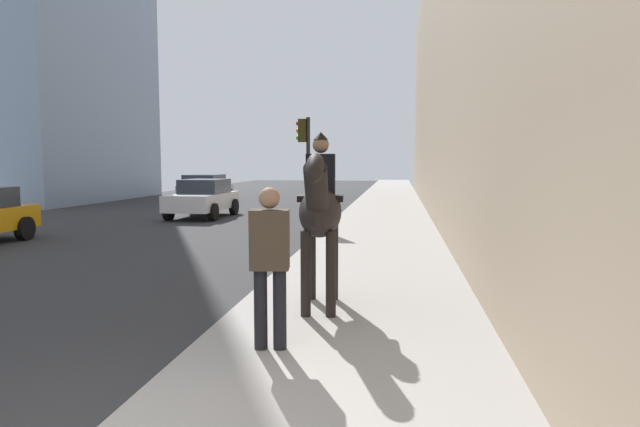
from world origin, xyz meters
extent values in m
ellipsoid|color=black|center=(4.05, -1.17, 1.42)|extent=(1.54, 0.67, 0.66)
cylinder|color=black|center=(3.61, -1.36, 0.67)|extent=(0.13, 0.13, 1.10)
cylinder|color=black|center=(3.59, -1.04, 0.67)|extent=(0.13, 0.13, 1.10)
cylinder|color=black|center=(4.51, -1.29, 0.67)|extent=(0.13, 0.13, 1.10)
cylinder|color=black|center=(4.48, -0.97, 0.67)|extent=(0.13, 0.13, 1.10)
cylinder|color=black|center=(3.28, -1.23, 1.76)|extent=(0.65, 0.33, 0.68)
ellipsoid|color=black|center=(3.07, -1.24, 2.01)|extent=(0.64, 0.27, 0.49)
cylinder|color=black|center=(4.76, -1.11, 1.32)|extent=(0.29, 0.12, 0.55)
cube|color=black|center=(4.10, -1.16, 1.60)|extent=(0.48, 0.63, 0.08)
cube|color=black|center=(4.10, -1.16, 1.91)|extent=(0.31, 0.40, 0.55)
sphere|color=#8C664C|center=(4.10, -1.16, 2.31)|extent=(0.22, 0.22, 0.22)
cone|color=black|center=(4.10, -1.16, 2.43)|extent=(0.21, 0.21, 0.10)
cylinder|color=black|center=(2.30, -0.78, 0.54)|extent=(0.14, 0.14, 0.85)
cylinder|color=black|center=(2.32, -0.98, 0.54)|extent=(0.14, 0.14, 0.85)
cube|color=#3F3326|center=(2.31, -0.88, 1.28)|extent=(0.31, 0.43, 0.62)
sphere|color=#8C664C|center=(2.31, -0.88, 1.71)|extent=(0.22, 0.22, 0.22)
cylinder|color=black|center=(10.16, 7.66, 0.32)|extent=(0.65, 0.25, 0.64)
cube|color=silver|center=(16.76, 5.11, 0.62)|extent=(3.87, 1.73, 0.60)
cube|color=#262D38|center=(16.99, 5.11, 1.18)|extent=(1.91, 1.50, 0.52)
cylinder|color=black|center=(15.55, 4.29, 0.32)|extent=(0.64, 0.23, 0.64)
cylinder|color=black|center=(15.57, 5.97, 0.32)|extent=(0.64, 0.23, 0.64)
cylinder|color=black|center=(17.94, 4.26, 0.32)|extent=(0.64, 0.23, 0.64)
cylinder|color=black|center=(17.96, 5.93, 0.32)|extent=(0.64, 0.23, 0.64)
cube|color=silver|center=(24.87, 7.89, 0.62)|extent=(3.89, 1.96, 0.60)
cube|color=#262D38|center=(24.64, 7.88, 1.18)|extent=(2.24, 1.70, 0.52)
cylinder|color=black|center=(26.05, 8.85, 0.32)|extent=(0.64, 0.23, 0.64)
cylinder|color=black|center=(26.09, 6.97, 0.32)|extent=(0.64, 0.23, 0.64)
cylinder|color=black|center=(23.66, 8.81, 0.32)|extent=(0.64, 0.23, 0.64)
cylinder|color=black|center=(23.70, 6.92, 0.32)|extent=(0.64, 0.23, 0.64)
cylinder|color=black|center=(13.59, 0.56, 1.72)|extent=(0.12, 0.12, 3.45)
cube|color=#2D280C|center=(13.59, 0.74, 3.05)|extent=(0.20, 0.24, 0.70)
sphere|color=red|center=(13.59, 0.87, 3.27)|extent=(0.14, 0.14, 0.14)
sphere|color=orange|center=(13.59, 0.87, 3.05)|extent=(0.14, 0.14, 0.14)
sphere|color=green|center=(13.59, 0.87, 2.83)|extent=(0.14, 0.14, 0.14)
camera|label=1|loc=(-3.23, -2.19, 2.07)|focal=31.08mm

